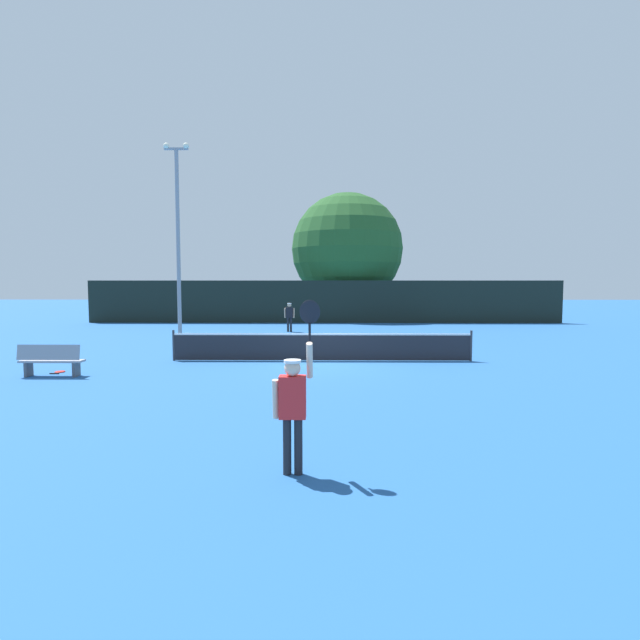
# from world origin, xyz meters

# --- Properties ---
(ground_plane) EXTENTS (120.00, 120.00, 0.00)m
(ground_plane) POSITION_xyz_m (0.00, 0.00, 0.00)
(ground_plane) COLOR #235693
(tennis_net) EXTENTS (10.42, 0.08, 1.07)m
(tennis_net) POSITION_xyz_m (0.00, 0.00, 0.51)
(tennis_net) COLOR #232328
(tennis_net) RESTS_ON ground
(perimeter_fence) EXTENTS (31.56, 0.12, 2.83)m
(perimeter_fence) POSITION_xyz_m (0.00, 16.36, 1.41)
(perimeter_fence) COLOR black
(perimeter_fence) RESTS_ON ground
(player_serving) EXTENTS (0.68, 0.39, 2.50)m
(player_serving) POSITION_xyz_m (-0.30, -10.48, 1.10)
(player_serving) COLOR red
(player_serving) RESTS_ON ground
(player_receiving) EXTENTS (0.57, 0.23, 1.57)m
(player_receiving) POSITION_xyz_m (-1.88, 10.31, 0.96)
(player_receiving) COLOR black
(player_receiving) RESTS_ON ground
(tennis_ball) EXTENTS (0.07, 0.07, 0.07)m
(tennis_ball) POSITION_xyz_m (-0.34, 3.79, 0.03)
(tennis_ball) COLOR #CCE033
(tennis_ball) RESTS_ON ground
(spare_racket) EXTENTS (0.28, 0.52, 0.04)m
(spare_racket) POSITION_xyz_m (-7.96, -2.37, 0.02)
(spare_racket) COLOR black
(spare_racket) RESTS_ON ground
(courtside_bench) EXTENTS (1.80, 0.44, 0.95)m
(courtside_bench) POSITION_xyz_m (-7.82, -3.07, 0.48)
(courtside_bench) COLOR gray
(courtside_bench) RESTS_ON ground
(light_pole) EXTENTS (1.18, 0.28, 9.07)m
(light_pole) POSITION_xyz_m (-6.71, 6.12, 5.11)
(light_pole) COLOR gray
(light_pole) RESTS_ON ground
(large_tree) EXTENTS (8.22, 8.22, 9.27)m
(large_tree) POSITION_xyz_m (1.69, 20.54, 5.16)
(large_tree) COLOR brown
(large_tree) RESTS_ON ground
(parked_car_near) EXTENTS (2.10, 4.29, 1.69)m
(parked_car_near) POSITION_xyz_m (-7.89, 21.46, 0.78)
(parked_car_near) COLOR white
(parked_car_near) RESTS_ON ground
(parked_car_mid) EXTENTS (2.22, 4.33, 1.69)m
(parked_car_mid) POSITION_xyz_m (6.33, 24.71, 0.78)
(parked_car_mid) COLOR red
(parked_car_mid) RESTS_ON ground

